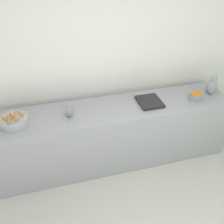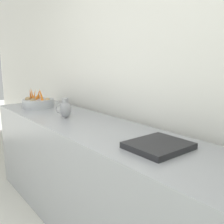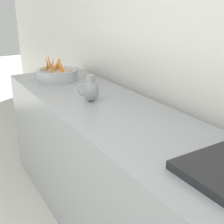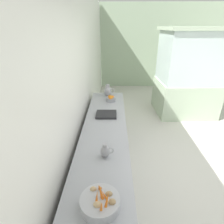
# 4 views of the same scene
# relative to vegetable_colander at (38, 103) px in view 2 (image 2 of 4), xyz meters

# --- Properties ---
(tile_wall_left) EXTENTS (0.10, 8.91, 3.00)m
(tile_wall_left) POSITION_rel_vegetable_colander_xyz_m (-0.46, 1.72, 0.55)
(tile_wall_left) COLOR white
(tile_wall_left) RESTS_ON ground_plane
(prep_counter) EXTENTS (0.65, 3.19, 0.90)m
(prep_counter) POSITION_rel_vegetable_colander_xyz_m (-0.03, 1.22, -0.50)
(prep_counter) COLOR #9EA0A5
(prep_counter) RESTS_ON ground_plane
(vegetable_colander) EXTENTS (0.33, 0.33, 0.22)m
(vegetable_colander) POSITION_rel_vegetable_colander_xyz_m (0.00, 0.00, 0.00)
(vegetable_colander) COLOR #ADAFB5
(vegetable_colander) RESTS_ON prep_counter
(metal_pitcher_short) EXTENTS (0.15, 0.10, 0.18)m
(metal_pitcher_short) POSITION_rel_vegetable_colander_xyz_m (0.01, 0.63, 0.03)
(metal_pitcher_short) COLOR #939399
(metal_pitcher_short) RESTS_ON prep_counter
(counter_sink_basin) EXTENTS (0.34, 0.30, 0.04)m
(counter_sink_basin) POSITION_rel_vegetable_colander_xyz_m (-0.02, 1.69, -0.03)
(counter_sink_basin) COLOR #232326
(counter_sink_basin) RESTS_ON prep_counter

